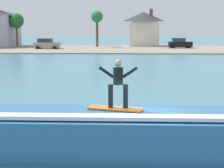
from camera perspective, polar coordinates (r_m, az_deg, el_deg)
The scene contains 10 objects.
ground_plane at distance 13.07m, azimuth 3.99°, elevation -10.30°, with size 260.00×260.00×0.00m, color teal.
wave_crest at distance 12.92m, azimuth -0.63°, elevation -7.19°, with size 10.20×2.87×1.51m.
surfboard at distance 12.64m, azimuth 0.48°, elevation -3.68°, with size 1.87×0.94×0.06m.
surfer at distance 12.43m, azimuth 0.92°, elevation 0.47°, with size 1.28×0.32×1.61m.
shoreline_bank at distance 63.99m, azimuth 2.68°, elevation 5.22°, with size 120.00×19.29×0.15m.
car_near_shore at distance 64.94m, azimuth -9.73°, elevation 5.93°, with size 4.30×2.12×1.86m.
car_far_shore at distance 66.87m, azimuth 10.08°, elevation 6.01°, with size 4.02×2.06×1.86m.
house_small_cottage at distance 73.44m, azimuth 4.72°, elevation 8.49°, with size 7.95×7.95×7.00m.
tree_tall_bare at distance 69.62m, azimuth -2.25°, elevation 9.78°, with size 2.14×2.14×6.60m.
tree_short_bushy at distance 70.75m, azimuth -14.09°, elevation 9.10°, with size 2.64×2.64×6.11m.
Camera 1 is at (-0.40, -12.32, 4.32)m, focal length 61.23 mm.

